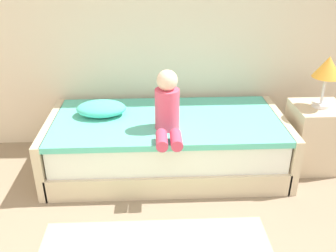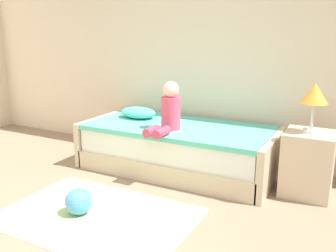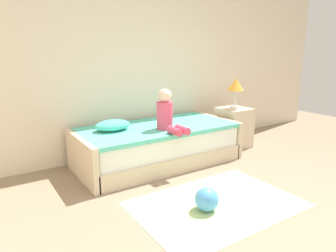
% 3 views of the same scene
% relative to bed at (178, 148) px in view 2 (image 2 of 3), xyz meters
% --- Properties ---
extents(wall_rear, '(7.20, 0.10, 2.90)m').
position_rel_bed_xyz_m(wall_rear, '(0.21, 0.60, 1.20)').
color(wall_rear, beige).
rests_on(wall_rear, ground).
extents(bed, '(2.11, 1.00, 0.50)m').
position_rel_bed_xyz_m(bed, '(0.00, 0.00, 0.00)').
color(bed, beige).
rests_on(bed, ground).
extents(nightstand, '(0.44, 0.44, 0.60)m').
position_rel_bed_xyz_m(nightstand, '(1.35, -0.03, 0.05)').
color(nightstand, beige).
rests_on(nightstand, ground).
extents(table_lamp, '(0.24, 0.24, 0.45)m').
position_rel_bed_xyz_m(table_lamp, '(1.35, -0.03, 0.69)').
color(table_lamp, silver).
rests_on(table_lamp, nightstand).
extents(child_figure, '(0.20, 0.51, 0.50)m').
position_rel_bed_xyz_m(child_figure, '(-0.00, -0.23, 0.46)').
color(child_figure, '#E04C6B').
rests_on(child_figure, bed).
extents(pillow, '(0.44, 0.30, 0.13)m').
position_rel_bed_xyz_m(pillow, '(-0.58, 0.10, 0.32)').
color(pillow, '#4CCCBC').
rests_on(pillow, bed).
extents(toy_ball, '(0.23, 0.23, 0.23)m').
position_rel_bed_xyz_m(toy_ball, '(-0.28, -1.34, -0.13)').
color(toy_ball, '#4C99E5').
rests_on(toy_ball, ground).
extents(area_rug, '(1.60, 1.10, 0.01)m').
position_rel_bed_xyz_m(area_rug, '(-0.12, -1.30, -0.24)').
color(area_rug, '#B2D189').
rests_on(area_rug, ground).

